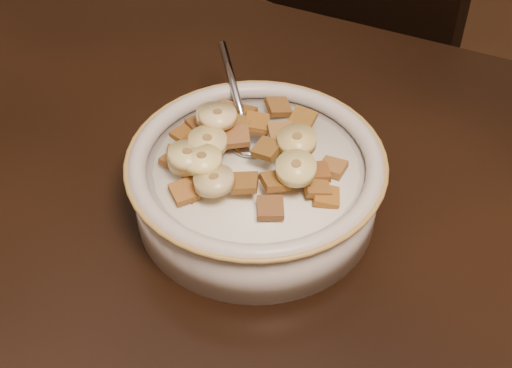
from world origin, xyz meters
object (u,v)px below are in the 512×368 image
at_px(spoon, 248,138).
at_px(chair, 310,75).
at_px(table, 6,267).
at_px(cereal_bowl, 256,189).

bearing_deg(spoon, chair, -112.93).
bearing_deg(table, spoon, 46.56).
bearing_deg(chair, table, -76.00).
xyz_separation_m(chair, spoon, (0.12, -0.51, 0.31)).
distance_m(table, spoon, 0.23).
xyz_separation_m(table, cereal_bowl, (0.17, 0.13, 0.04)).
xyz_separation_m(table, chair, (0.03, 0.67, -0.24)).
bearing_deg(cereal_bowl, table, -143.33).
height_order(table, chair, chair).
relative_size(chair, spoon, 20.30).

